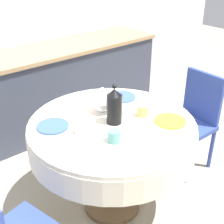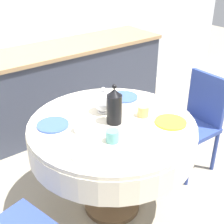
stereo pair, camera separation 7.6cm
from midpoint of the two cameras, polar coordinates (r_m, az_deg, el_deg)
The scene contains 15 objects.
ground_plane at distance 2.63m, azimuth 0.86°, elevation -16.67°, with size 12.00×12.00×0.00m, color #9E937F.
wall_back at distance 3.48m, azimuth -18.37°, elevation 17.65°, with size 7.00×0.05×2.60m.
kitchen_counter at distance 3.42m, azimuth -14.23°, elevation 3.06°, with size 3.24×0.64×0.90m.
dining_table at distance 2.22m, azimuth 0.98°, elevation -4.77°, with size 1.18×1.18×0.78m.
chair_left at distance 2.88m, azimuth 15.90°, elevation -1.21°, with size 0.41×0.41×0.89m.
plate_near_left at distance 1.84m, azimuth -3.01°, elevation -7.68°, with size 0.22×0.22×0.01m, color white.
cup_near_left at distance 1.93m, azimuth 1.24°, elevation -4.43°, with size 0.08×0.08×0.08m, color #5BA39E.
plate_near_right at distance 2.19m, azimuth 11.65°, elevation -1.83°, with size 0.22×0.22×0.01m, color yellow.
cup_near_right at distance 2.23m, azimuth 6.69°, elevation 0.14°, with size 0.08×0.08×0.08m, color #DBB766.
plate_far_left at distance 2.14m, azimuth -9.76°, elevation -2.34°, with size 0.22×0.22×0.01m, color #3856AD.
cup_far_left at distance 2.04m, azimuth -4.72°, elevation -2.63°, with size 0.08×0.08×0.08m, color white.
plate_far_right at distance 2.50m, azimuth 3.12°, elevation 2.77°, with size 0.22×0.22×0.01m, color #3856AD.
cup_far_right at distance 2.35m, azimuth 0.47°, elevation 1.87°, with size 0.08×0.08×0.08m, color #DBB766.
coffee_carafe at distance 2.09m, azimuth 1.46°, elevation 1.03°, with size 0.11×0.11×0.29m.
teapot at distance 2.25m, azimuth -0.60°, elevation 1.97°, with size 0.21×0.15×0.20m.
Camera 2 is at (-1.14, -1.48, 1.86)m, focal length 50.00 mm.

